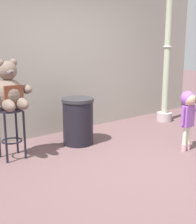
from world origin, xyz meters
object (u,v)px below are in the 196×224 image
(child_walking, at_px, (188,108))
(trash_bin, at_px, (78,121))
(teddy_bear, at_px, (10,91))
(lamppost, at_px, (166,72))
(bar_stool_with_teddy, at_px, (11,123))

(child_walking, height_order, trash_bin, child_walking)
(teddy_bear, height_order, lamppost, lamppost)
(bar_stool_with_teddy, bearing_deg, child_walking, -30.60)
(child_walking, relative_size, lamppost, 0.35)
(trash_bin, bearing_deg, lamppost, 2.90)
(bar_stool_with_teddy, height_order, teddy_bear, teddy_bear)
(teddy_bear, bearing_deg, child_walking, -29.98)
(bar_stool_with_teddy, relative_size, child_walking, 0.80)
(child_walking, xyz_separation_m, trash_bin, (-1.13, 1.28, -0.29))
(lamppost, bearing_deg, bar_stool_with_teddy, -178.79)
(child_walking, bearing_deg, teddy_bear, 152.84)
(bar_stool_with_teddy, height_order, lamppost, lamppost)
(child_walking, relative_size, trash_bin, 1.22)
(trash_bin, xyz_separation_m, lamppost, (2.26, 0.11, 0.65))
(teddy_bear, relative_size, child_walking, 0.73)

